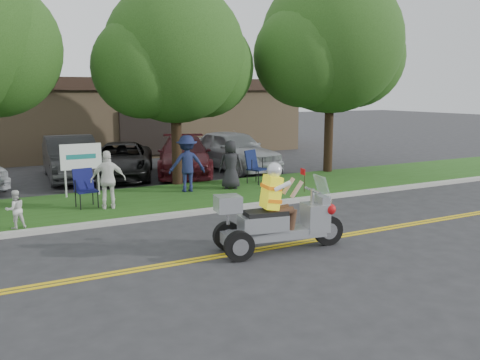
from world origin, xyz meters
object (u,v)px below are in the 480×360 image
parked_car_far_right (233,150)px  parked_car_right (184,156)px  lawn_chair_b (254,165)px  parked_car_left (71,158)px  trike_scooter (276,220)px  lawn_chair_a (85,185)px  spectator_adult_right (108,180)px  parked_car_mid (121,160)px

parked_car_far_right → parked_car_right: bearing=173.0°
lawn_chair_b → parked_car_left: 7.11m
trike_scooter → parked_car_far_right: 11.28m
parked_car_left → parked_car_far_right: bearing=-3.7°
lawn_chair_a → parked_car_right: parked_car_right is taller
lawn_chair_b → spectator_adult_right: size_ratio=0.72×
trike_scooter → parked_car_mid: trike_scooter is taller
spectator_adult_right → parked_car_left: 6.06m
spectator_adult_right → parked_car_far_right: (6.59, 5.25, -0.06)m
lawn_chair_b → lawn_chair_a: bearing=165.3°
spectator_adult_right → lawn_chair_b: bearing=-154.2°
trike_scooter → parked_car_mid: size_ratio=0.59×
trike_scooter → parked_car_mid: bearing=101.4°
spectator_adult_right → parked_car_far_right: bearing=-131.9°
lawn_chair_b → trike_scooter: bearing=-140.4°
parked_car_mid → parked_car_right: 2.54m
parked_car_left → parked_car_mid: parked_car_left is taller
parked_car_left → lawn_chair_b: bearing=-35.1°
parked_car_mid → lawn_chair_b: bearing=-26.6°
spectator_adult_right → parked_car_mid: (1.82, 5.49, -0.23)m
lawn_chair_b → spectator_adult_right: 5.83m
parked_car_right → parked_car_far_right: bearing=21.4°
lawn_chair_b → parked_car_far_right: 3.75m
lawn_chair_b → spectator_adult_right: (-5.59, -1.63, 0.16)m
lawn_chair_a → parked_car_left: (0.56, 5.48, 0.12)m
parked_car_left → parked_car_right: size_ratio=0.98×
parked_car_left → parked_car_far_right: size_ratio=1.00×
spectator_adult_right → trike_scooter: bearing=123.2°
trike_scooter → parked_car_far_right: size_ratio=0.58×
lawn_chair_a → parked_car_far_right: bearing=27.2°
trike_scooter → parked_car_right: trike_scooter is taller
spectator_adult_right → lawn_chair_a: bearing=-37.7°
spectator_adult_right → parked_car_mid: size_ratio=0.33×
parked_car_right → trike_scooter: bearing=-80.7°
parked_car_right → parked_car_mid: bearing=-165.6°
lawn_chair_a → parked_car_mid: (2.36, 4.91, -0.03)m
trike_scooter → parked_car_left: size_ratio=0.58×
trike_scooter → parked_car_far_right: bearing=76.5°
lawn_chair_b → parked_car_far_right: bearing=50.2°
parked_car_mid → parked_car_left: bearing=-178.4°
parked_car_left → lawn_chair_a: bearing=-92.5°
trike_scooter → parked_car_right: (2.08, 10.38, 0.08)m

